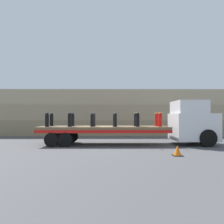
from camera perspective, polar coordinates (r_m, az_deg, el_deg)
name	(u,v)px	position (r m, az deg, el deg)	size (l,w,h in m)	color
ground_plane	(104,144)	(14.79, -2.13, -8.46)	(120.00, 120.00, 0.00)	#474749
rock_cliff	(106,113)	(22.09, -1.51, -0.19)	(60.00, 3.30, 4.47)	gray
truck_cab	(193,122)	(15.69, 20.51, -2.58)	(2.68, 2.74, 2.92)	silver
flatbed_trailer	(96,130)	(14.72, -4.21, -4.64)	(8.53, 2.56, 1.21)	brown
fire_hydrant_black_near_0	(47,120)	(14.71, -16.62, -1.96)	(0.31, 0.54, 0.92)	black
fire_hydrant_black_far_0	(52,120)	(15.75, -15.52, -1.91)	(0.31, 0.54, 0.92)	black
fire_hydrant_black_near_1	(70,120)	(14.37, -11.00, -2.01)	(0.31, 0.54, 0.92)	black
fire_hydrant_black_far_1	(73,120)	(15.43, -10.26, -1.95)	(0.31, 0.54, 0.92)	black
fire_hydrant_black_near_2	(92,120)	(14.17, -5.16, -2.04)	(0.31, 0.54, 0.92)	black
fire_hydrant_black_far_2	(94,120)	(15.25, -4.82, -1.97)	(0.31, 0.54, 0.92)	black
fire_hydrant_black_near_3	(115,120)	(14.12, 0.78, -2.05)	(0.31, 0.54, 0.92)	black
fire_hydrant_black_far_3	(115,120)	(15.20, 0.70, -1.98)	(0.31, 0.54, 0.92)	black
fire_hydrant_black_near_4	(138,120)	(14.23, 6.70, -2.03)	(0.31, 0.54, 0.92)	black
fire_hydrant_black_far_4	(136,120)	(15.30, 6.20, -1.96)	(0.31, 0.54, 0.92)	black
fire_hydrant_red_near_5	(160,120)	(14.48, 12.47, -2.00)	(0.31, 0.54, 0.92)	red
fire_hydrant_red_far_5	(157,120)	(15.54, 11.58, -1.93)	(0.31, 0.54, 0.92)	red
cargo_strap_rear	(137,113)	(14.76, 6.44, -0.15)	(0.05, 2.66, 0.01)	yellow
cargo_strap_middle	(158,113)	(15.01, 12.00, -0.15)	(0.05, 2.66, 0.01)	yellow
traffic_cone	(177,151)	(11.07, 16.72, -9.64)	(0.47, 0.47, 0.51)	black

